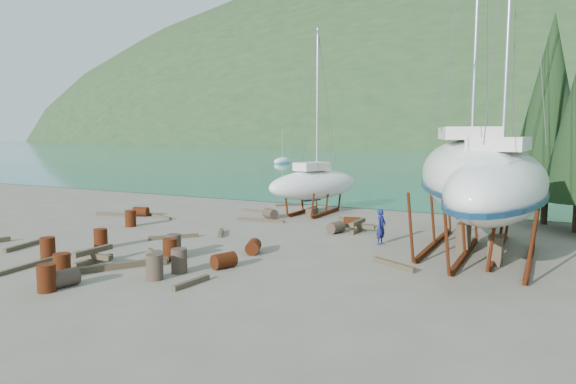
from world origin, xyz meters
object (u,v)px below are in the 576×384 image
at_px(large_sailboat_near, 468,174).
at_px(large_sailboat_far, 500,185).
at_px(small_sailboat_shore, 314,184).
at_px(worker, 381,227).

xyz_separation_m(large_sailboat_near, large_sailboat_far, (1.40, -1.58, -0.26)).
height_order(small_sailboat_shore, worker, small_sailboat_shore).
distance_m(small_sailboat_shore, worker, 9.42).
xyz_separation_m(large_sailboat_near, worker, (-3.57, -0.72, -2.49)).
bearing_deg(large_sailboat_near, worker, 176.22).
relative_size(large_sailboat_near, large_sailboat_far, 1.10).
bearing_deg(large_sailboat_far, worker, 173.08).
distance_m(large_sailboat_near, small_sailboat_shore, 11.79).
distance_m(large_sailboat_far, worker, 5.52).
height_order(large_sailboat_near, worker, large_sailboat_near).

